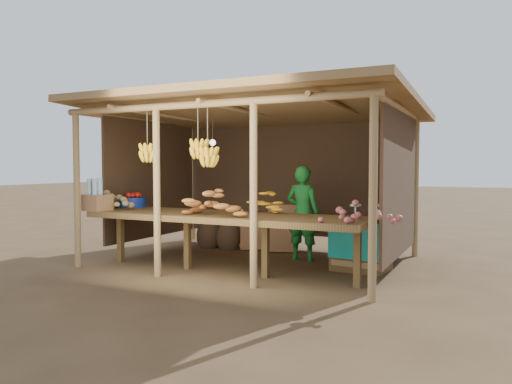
% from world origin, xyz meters
% --- Properties ---
extents(ground, '(60.00, 60.00, 0.00)m').
position_xyz_m(ground, '(0.00, 0.00, 0.00)').
color(ground, brown).
rests_on(ground, ground).
extents(stall_structure, '(4.70, 3.50, 2.43)m').
position_xyz_m(stall_structure, '(-0.04, 0.06, 1.92)').
color(stall_structure, '#A17F53').
rests_on(stall_structure, ground).
extents(counter, '(3.90, 1.05, 0.80)m').
position_xyz_m(counter, '(0.00, -0.95, 0.74)').
color(counter, brown).
rests_on(counter, ground).
extents(potato_heap, '(0.97, 0.74, 0.36)m').
position_xyz_m(potato_heap, '(-1.85, -1.11, 0.98)').
color(potato_heap, olive).
rests_on(potato_heap, counter).
extents(sweet_potato_heap, '(1.09, 0.82, 0.36)m').
position_xyz_m(sweet_potato_heap, '(-0.05, -1.17, 0.98)').
color(sweet_potato_heap, '#A7632B').
rests_on(sweet_potato_heap, counter).
extents(onion_heap, '(0.97, 0.78, 0.36)m').
position_xyz_m(onion_heap, '(1.90, -1.13, 0.98)').
color(onion_heap, '#AA5252').
rests_on(onion_heap, counter).
extents(banana_pile, '(0.63, 0.48, 0.35)m').
position_xyz_m(banana_pile, '(0.42, -0.53, 0.97)').
color(banana_pile, gold).
rests_on(banana_pile, counter).
extents(tomato_basin, '(0.43, 0.43, 0.23)m').
position_xyz_m(tomato_basin, '(-1.87, -0.59, 0.89)').
color(tomato_basin, navy).
rests_on(tomato_basin, counter).
extents(bottle_box, '(0.41, 0.35, 0.46)m').
position_xyz_m(bottle_box, '(-1.90, -1.31, 0.98)').
color(bottle_box, '#8C5F3E').
rests_on(bottle_box, counter).
extents(vendor, '(0.55, 0.39, 1.44)m').
position_xyz_m(vendor, '(0.61, 0.37, 0.72)').
color(vendor, '#197229').
rests_on(vendor, ground).
extents(tarp_crate, '(0.86, 0.76, 0.93)m').
position_xyz_m(tarp_crate, '(1.59, 0.05, 0.38)').
color(tarp_crate, brown).
rests_on(tarp_crate, ground).
extents(carton_stack, '(1.15, 0.56, 0.79)m').
position_xyz_m(carton_stack, '(-0.14, 0.98, 0.35)').
color(carton_stack, '#8C5F3E').
rests_on(carton_stack, ground).
extents(burlap_sacks, '(0.84, 0.44, 0.59)m').
position_xyz_m(burlap_sacks, '(-1.11, 0.78, 0.26)').
color(burlap_sacks, '#493322').
rests_on(burlap_sacks, ground).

